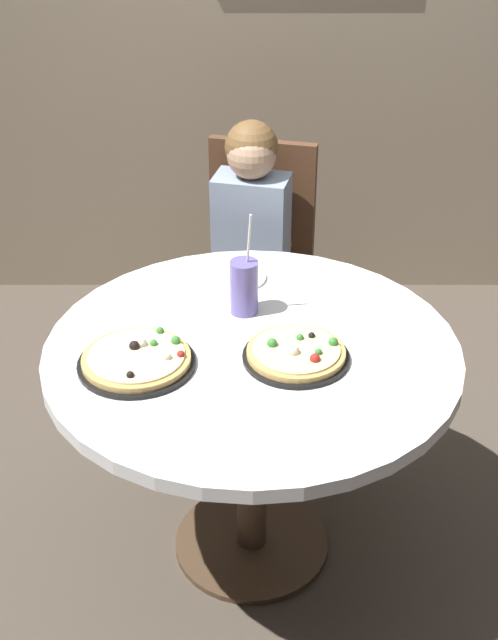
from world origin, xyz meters
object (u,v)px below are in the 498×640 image
pizza_veggie (293,353)px  plate_small (234,277)px  chair_wooden (253,255)px  pizza_cheese (134,360)px  dining_table (249,378)px  soda_cup (241,287)px  diner_child (243,289)px

pizza_veggie → plate_small: 0.46m
chair_wooden → pizza_cheese: 1.12m
dining_table → pizza_veggie: 0.18m
pizza_cheese → plate_small: bearing=61.5°
dining_table → chair_wooden: 0.96m
pizza_cheese → soda_cup: size_ratio=1.00×
dining_table → plate_small: plate_small is taller
pizza_veggie → pizza_cheese: pizza_veggie is taller
chair_wooden → pizza_veggie: 1.05m
pizza_veggie → plate_small: (-0.16, 0.44, -0.01)m
pizza_veggie → plate_small: pizza_veggie is taller
plate_small → soda_cup: bearing=-83.1°
diner_child → pizza_veggie: (0.13, -0.84, 0.28)m
dining_table → pizza_cheese: 0.34m
chair_wooden → soda_cup: bearing=-93.2°
diner_child → soda_cup: bearing=-90.5°
dining_table → plate_small: size_ratio=6.24×
plate_small → chair_wooden: bearing=83.5°
soda_cup → plate_small: 0.21m
dining_table → chair_wooden: bearing=88.8°
dining_table → chair_wooden: (0.02, 0.95, -0.11)m
chair_wooden → soda_cup: size_ratio=3.09×
pizza_cheese → soda_cup: 0.39m
diner_child → dining_table: bearing=-88.7°
dining_table → plate_small: bearing=97.0°
chair_wooden → soda_cup: 0.83m
dining_table → diner_child: 0.79m
pizza_cheese → plate_small: pizza_cheese is taller
soda_cup → plate_small: (-0.02, 0.19, -0.08)m
diner_child → pizza_veggie: size_ratio=3.83×
diner_child → pizza_cheese: diner_child is taller
soda_cup → pizza_cheese: bearing=-135.7°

